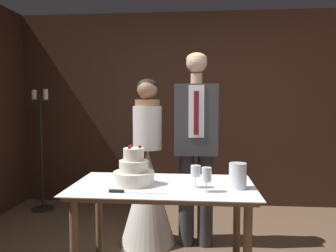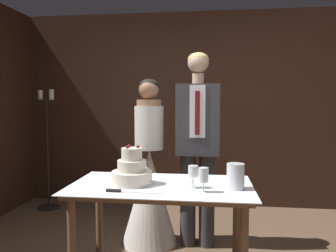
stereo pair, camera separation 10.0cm
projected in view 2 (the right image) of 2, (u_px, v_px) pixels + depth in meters
The scene contains 10 objects.
wall_back at pixel (196, 110), 4.42m from camera, with size 4.88×0.12×2.58m, color #382116.
cake_table at pixel (161, 199), 2.36m from camera, with size 1.30×0.73×0.80m.
tiered_cake at pixel (132, 171), 2.36m from camera, with size 0.29×0.29×0.29m.
cake_knife at pixel (123, 191), 2.15m from camera, with size 0.38×0.03×0.02m.
wine_glass_near at pixel (203, 176), 2.15m from camera, with size 0.07×0.07×0.16m.
wine_glass_middle at pixel (193, 172), 2.25m from camera, with size 0.07×0.07×0.16m.
hurricane_candle at pixel (235, 177), 2.23m from camera, with size 0.12×0.12×0.18m.
bride at pixel (149, 184), 3.20m from camera, with size 0.54×0.54×1.61m.
groom at pixel (198, 140), 3.11m from camera, with size 0.40×0.25×1.85m.
candle_stand at pixel (48, 154), 4.24m from camera, with size 0.28×0.28×1.55m.
Camera 2 is at (0.17, -2.14, 1.39)m, focal length 35.00 mm.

